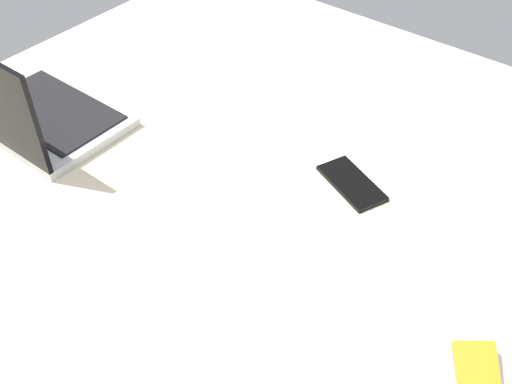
% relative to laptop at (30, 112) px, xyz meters
% --- Properties ---
extents(bed_mattress, '(1.80, 1.40, 0.18)m').
position_rel_laptop_xyz_m(bed_mattress, '(-0.61, -0.16, -0.13)').
color(bed_mattress, beige).
rests_on(bed_mattress, ground).
extents(laptop, '(0.33, 0.23, 0.23)m').
position_rel_laptop_xyz_m(laptop, '(0.00, 0.00, 0.00)').
color(laptop, '#B7BABC').
rests_on(laptop, bed_mattress).
extents(cell_phone, '(0.16, 0.12, 0.01)m').
position_rel_laptop_xyz_m(cell_phone, '(-0.62, -0.26, -0.04)').
color(cell_phone, black).
rests_on(cell_phone, bed_mattress).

